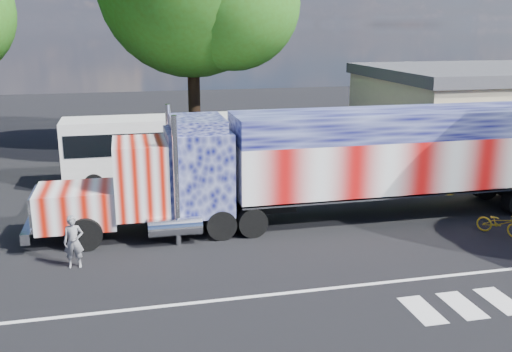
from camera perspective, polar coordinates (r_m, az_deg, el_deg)
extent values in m
plane|color=black|center=(19.47, 2.01, -7.64)|extent=(100.00, 100.00, 0.00)
cube|color=silver|center=(16.85, 4.71, -11.41)|extent=(30.00, 0.15, 0.01)
cube|color=silver|center=(16.42, 16.28, -12.74)|extent=(0.70, 1.60, 0.01)
cube|color=silver|center=(17.00, 19.89, -12.06)|extent=(0.70, 1.60, 0.01)
cube|color=silver|center=(17.65, 23.24, -11.38)|extent=(0.70, 1.60, 0.01)
cube|color=black|center=(21.32, -8.44, -3.67)|extent=(9.35, 1.04, 0.31)
cube|color=tan|center=(21.19, -17.48, -2.86)|extent=(2.70, 2.28, 1.35)
cube|color=silver|center=(21.36, -21.23, -3.06)|extent=(0.12, 1.97, 1.20)
cube|color=silver|center=(21.60, -21.61, -4.79)|extent=(0.31, 2.60, 0.37)
cube|color=tan|center=(20.86, -11.43, -0.06)|extent=(1.87, 2.60, 2.60)
cube|color=black|center=(20.75, -13.93, 1.05)|extent=(0.06, 2.18, 0.93)
cube|color=#484D85|center=(20.98, -5.77, 0.54)|extent=(2.28, 2.60, 3.01)
cube|color=#484D85|center=(20.62, -5.90, 5.16)|extent=(1.87, 2.49, 0.52)
cylinder|color=silver|center=(22.22, -8.62, 1.26)|extent=(0.21, 0.21, 4.57)
cylinder|color=silver|center=(19.57, -7.96, -0.58)|extent=(0.21, 0.21, 4.57)
cylinder|color=silver|center=(22.62, -8.72, -2.73)|extent=(1.87, 0.69, 0.69)
cylinder|color=silver|center=(20.07, -8.10, -5.02)|extent=(1.87, 0.69, 0.69)
cylinder|color=black|center=(20.30, -16.68, -5.59)|extent=(1.14, 0.36, 1.14)
cylinder|color=black|center=(22.46, -16.36, -3.59)|extent=(1.14, 0.36, 1.14)
cylinder|color=black|center=(20.54, -3.52, -4.81)|extent=(1.08, 0.57, 1.08)
cylinder|color=black|center=(22.58, -4.45, -2.99)|extent=(1.08, 0.57, 1.08)
cylinder|color=black|center=(20.75, -0.40, -4.58)|extent=(1.08, 0.57, 1.08)
cylinder|color=black|center=(22.77, -1.61, -2.80)|extent=(1.08, 0.57, 1.08)
cube|color=black|center=(23.79, 14.57, -1.38)|extent=(13.50, 1.14, 0.31)
cube|color=#E18282|center=(23.49, 14.76, 1.42)|extent=(13.91, 2.70, 2.08)
cube|color=#454B8C|center=(23.19, 15.01, 5.16)|extent=(13.91, 2.70, 1.04)
cube|color=silver|center=(23.75, 14.59, -1.02)|extent=(13.91, 2.70, 0.12)
cylinder|color=black|center=(27.09, 21.86, -1.00)|extent=(1.08, 0.57, 1.08)
cylinder|color=black|center=(27.75, 23.80, -0.84)|extent=(1.08, 0.57, 1.08)
cube|color=silver|center=(27.86, -7.44, 2.65)|extent=(11.03, 2.39, 3.22)
cube|color=black|center=(27.74, -7.48, 3.86)|extent=(10.66, 2.45, 1.01)
cube|color=black|center=(28.14, -7.36, 0.27)|extent=(11.03, 2.39, 0.23)
cube|color=black|center=(27.87, -18.81, 2.27)|extent=(0.06, 2.11, 1.29)
cylinder|color=black|center=(26.94, -15.89, -0.74)|extent=(0.92, 0.28, 0.92)
cylinder|color=black|center=(29.16, -15.71, 0.44)|extent=(0.92, 0.28, 0.92)
cylinder|color=black|center=(27.42, -1.38, 0.11)|extent=(0.92, 0.28, 0.92)
cylinder|color=black|center=(29.61, -2.28, 1.21)|extent=(0.92, 0.28, 0.92)
cylinder|color=black|center=(27.60, 0.31, 0.21)|extent=(0.92, 0.28, 0.92)
cylinder|color=black|center=(29.77, -0.72, 1.30)|extent=(0.92, 0.28, 0.92)
cube|color=#1E5926|center=(29.13, 22.28, 3.78)|extent=(1.60, 0.08, 1.20)
imported|color=slate|center=(18.92, -17.78, -6.28)|extent=(0.64, 0.43, 1.71)
imported|color=gold|center=(22.72, 23.21, -4.35)|extent=(1.48, 1.68, 0.88)
cylinder|color=black|center=(33.65, -6.23, 8.71)|extent=(0.70, 0.70, 7.76)
sphere|color=#276417|center=(32.26, -2.29, 16.90)|extent=(7.28, 7.28, 7.28)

